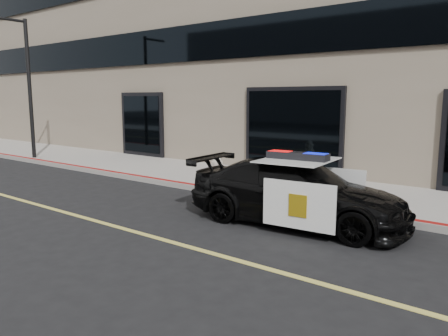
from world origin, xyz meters
The scene contains 5 objects.
ground centered at (0.00, 0.00, 0.00)m, with size 120.00×120.00×0.00m, color black.
sidewalk_n centered at (0.00, 5.25, 0.07)m, with size 60.00×3.50×0.15m, color gray.
police_car centered at (1.65, 2.40, 0.66)m, with size 2.60×4.78×1.46m.
fire_hydrant centered at (-1.75, 4.06, 0.53)m, with size 0.37×0.51×0.81m.
street_light centered at (-11.03, 3.76, 3.13)m, with size 0.15×1.37×5.39m.
Camera 1 is at (5.75, -5.29, 2.52)m, focal length 35.00 mm.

